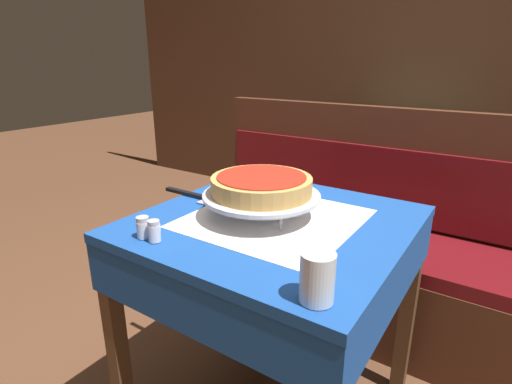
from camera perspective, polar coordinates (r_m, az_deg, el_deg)
name	(u,v)px	position (r m, az deg, el deg)	size (l,w,h in m)	color
dining_table_front	(274,251)	(1.28, 2.53, -8.36)	(0.79, 0.79, 0.77)	#194799
dining_table_rear	(398,147)	(2.87, 19.60, 6.11)	(0.69, 0.69, 0.77)	#1E6B33
booth_bench	(347,256)	(2.05, 12.87, -8.86)	(1.60, 0.50, 1.02)	#4C2819
back_wall_panel	(438,63)	(3.29, 24.54, 16.41)	(6.00, 0.04, 2.40)	#4C2D1E
pizza_pan_stand	(261,197)	(1.23, 0.78, -0.66)	(0.36, 0.36, 0.07)	#ADADB2
deep_dish_pizza	(261,185)	(1.22, 0.79, 1.04)	(0.31, 0.31, 0.06)	tan
pizza_server	(200,197)	(1.42, -8.04, -0.71)	(0.29, 0.09, 0.01)	#BCBCC1
water_glass_near	(317,277)	(0.83, 8.75, -11.96)	(0.07, 0.07, 0.11)	silver
salt_shaker	(143,227)	(1.14, -15.83, -4.88)	(0.04, 0.04, 0.06)	silver
pepper_shaker	(154,231)	(1.11, -14.34, -5.43)	(0.03, 0.03, 0.06)	silver
condiment_caddy	(403,124)	(2.85, 20.24, 9.07)	(0.13, 0.13, 0.16)	black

